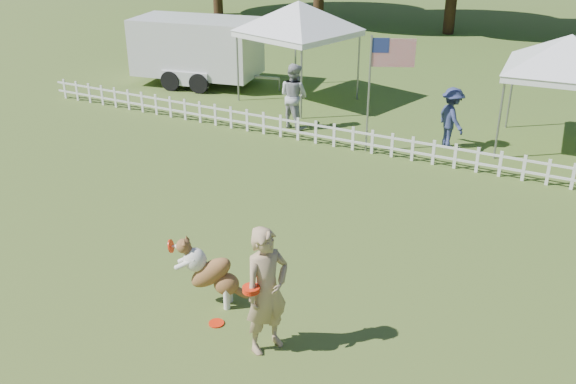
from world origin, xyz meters
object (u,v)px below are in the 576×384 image
Objects in this scene: canopy_tent_left at (298,53)px; canopy_tent_right at (561,95)px; cargo_trailer at (197,51)px; spectator_b at (451,118)px; frisbee_on_turf at (216,323)px; spectator_a at (294,96)px; flag_pole at (369,95)px; handler at (267,291)px; dog at (212,273)px.

canopy_tent_left reaches higher than canopy_tent_right.
spectator_b is (8.87, -1.99, -0.33)m from cargo_trailer.
cargo_trailer reaches higher than frisbee_on_turf.
cargo_trailer is 5.37m from spectator_a.
flag_pole reaches higher than cargo_trailer.
spectator_a is 1.15× the size of spectator_b.
cargo_trailer is at bearing 62.88° from handler.
spectator_a is (-3.91, 8.41, -0.06)m from handler.
spectator_b reaches higher than dog.
dog is (-1.24, 0.52, -0.37)m from handler.
canopy_tent_right is 0.98× the size of flag_pole.
cargo_trailer is (-7.78, 10.73, 1.08)m from frisbee_on_turf.
spectator_a is at bearing -170.90° from canopy_tent_right.
canopy_tent_right reaches higher than dog.
canopy_tent_right is at bearing 48.91° from dog.
dog is at bearing -111.26° from flag_pole.
spectator_a is (-2.99, 8.30, 0.85)m from frisbee_on_turf.
canopy_tent_left is at bearing 48.94° from handler.
canopy_tent_left is at bearing -50.61° from spectator_a.
frisbee_on_turf is at bearing -64.10° from cargo_trailer.
spectator_a reaches higher than spectator_b.
canopy_tent_left is 1.05× the size of canopy_tent_right.
handler is at bearing 130.14° from spectator_a.
canopy_tent_right is at bearing 70.96° from frisbee_on_turf.
canopy_tent_right is at bearing -108.82° from spectator_b.
handler is 13.90m from cargo_trailer.
flag_pole is 1.87× the size of spectator_b.
canopy_tent_right is (3.70, 9.39, 0.82)m from dog.
canopy_tent_left is 1.02× the size of flag_pole.
canopy_tent_right is at bearing 10.17° from handler.
canopy_tent_right is at bearing 9.14° from canopy_tent_left.
canopy_tent_right is at bearing -151.58° from spectator_a.
flag_pole reaches higher than spectator_b.
flag_pole is (7.16, -3.20, 0.31)m from cargo_trailer.
canopy_tent_left reaches higher than cargo_trailer.
canopy_tent_left reaches higher than frisbee_on_turf.
spectator_a is at bearing 109.83° from frisbee_on_turf.
frisbee_on_turf is at bearing 125.03° from spectator_a.
canopy_tent_right reaches higher than handler.
canopy_tent_left reaches higher than dog.
canopy_tent_left is (-3.71, 10.20, 0.88)m from dog.
handler reaches higher than spectator_a.
canopy_tent_right is 4.60m from flag_pole.
handler is 8.86m from spectator_b.
cargo_trailer is at bearing 171.10° from canopy_tent_right.
flag_pole is 2.55m from spectator_a.
dog is 0.39× the size of flag_pole.
cargo_trailer is 9.10m from spectator_b.
frisbee_on_turf is 0.08× the size of flag_pole.
cargo_trailer is 7.84m from flag_pole.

